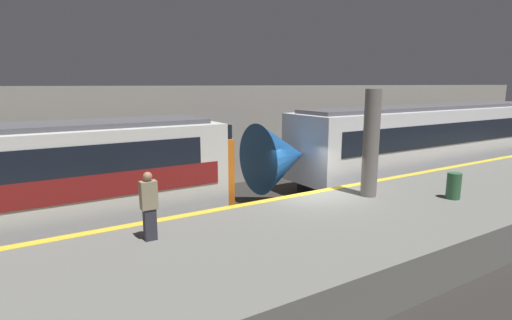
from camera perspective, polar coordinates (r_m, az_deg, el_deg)
ground_plane at (r=14.30m, az=7.75°, el=-8.90°), size 120.00×120.00×0.00m
platform at (r=12.29m, az=15.90°, el=-9.72°), size 40.00×5.37×1.16m
station_rear_barrier at (r=19.06m, az=-4.55°, el=3.44°), size 50.00×0.15×4.72m
support_pillar_near at (r=13.47m, az=16.10°, el=2.29°), size 0.52×0.52×3.50m
train_modern at (r=22.02m, az=22.83°, el=2.45°), size 19.40×3.01×3.73m
person_waiting at (r=9.72m, az=-15.04°, el=-6.16°), size 0.38×0.24×1.66m
trash_bin at (r=14.34m, az=26.40°, el=-3.33°), size 0.44×0.44×0.85m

